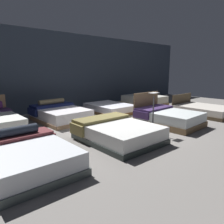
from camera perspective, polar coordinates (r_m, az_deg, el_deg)
ground_plane at (r=7.42m, az=1.96°, el=-3.36°), size 18.00×18.00×0.02m
showroom_back_wall at (r=10.29m, az=-13.66°, el=10.38°), size 18.00×0.06×3.50m
bed_0 at (r=4.48m, az=-21.70°, el=-10.96°), size 1.66×2.02×0.70m
bed_1 at (r=5.72m, az=1.46°, el=-5.29°), size 1.78×2.15×0.53m
bed_2 at (r=7.55m, az=14.48°, el=-1.37°), size 1.55×2.02×1.04m
bed_3 at (r=9.68m, az=22.99°, el=0.44°), size 1.63×2.11×0.78m
bed_5 at (r=8.10m, az=-13.58°, el=-0.47°), size 1.64×2.11×0.73m
bed_6 at (r=9.38m, az=-0.60°, el=0.99°), size 1.63×2.14×0.37m
bed_7 at (r=11.14m, az=8.53°, el=2.93°), size 1.66×1.96×0.53m
price_sign at (r=6.42m, az=10.80°, el=-1.44°), size 0.28×0.24×1.20m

